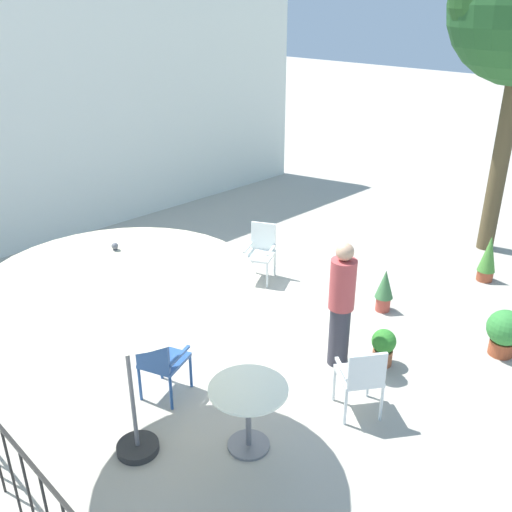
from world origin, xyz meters
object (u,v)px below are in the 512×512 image
at_px(patio_chair_1, 362,376).
at_px(potted_plant_3, 505,331).
at_px(standing_person, 341,304).
at_px(potted_plant_1, 488,258).
at_px(patio_umbrella_0, 117,266).
at_px(patio_chair_2, 160,360).
at_px(potted_plant_2, 383,346).
at_px(cafe_table_0, 248,406).
at_px(patio_chair_0, 261,249).
at_px(potted_plant_0, 385,289).

distance_m(patio_chair_1, potted_plant_3, 2.39).
bearing_deg(standing_person, potted_plant_1, -4.66).
distance_m(patio_umbrella_0, patio_chair_2, 1.83).
bearing_deg(patio_chair_1, patio_umbrella_0, 148.51).
bearing_deg(potted_plant_2, potted_plant_1, 2.25).
bearing_deg(potted_plant_3, patio_umbrella_0, 156.62).
bearing_deg(patio_chair_2, patio_umbrella_0, -143.46).
height_order(patio_umbrella_0, cafe_table_0, patio_umbrella_0).
height_order(cafe_table_0, standing_person, standing_person).
height_order(patio_chair_0, potted_plant_0, patio_chair_0).
distance_m(patio_chair_2, potted_plant_2, 2.81).
bearing_deg(patio_umbrella_0, cafe_table_0, -41.64).
xyz_separation_m(patio_chair_1, standing_person, (0.62, 0.78, 0.34)).
height_order(potted_plant_0, potted_plant_1, potted_plant_1).
height_order(patio_chair_2, standing_person, standing_person).
xyz_separation_m(patio_umbrella_0, potted_plant_2, (3.10, -0.92, -1.87)).
xyz_separation_m(patio_chair_0, patio_chair_1, (-1.65, -3.19, 0.01)).
bearing_deg(patio_chair_0, patio_chair_2, -155.47).
height_order(patio_chair_2, potted_plant_2, patio_chair_2).
bearing_deg(standing_person, cafe_table_0, -171.84).
distance_m(patio_umbrella_0, cafe_table_0, 1.97).
xyz_separation_m(patio_chair_2, standing_person, (2.01, -1.02, 0.34)).
relative_size(cafe_table_0, patio_chair_1, 0.91).
bearing_deg(patio_umbrella_0, potted_plant_0, -2.11).
bearing_deg(cafe_table_0, potted_plant_0, 10.13).
bearing_deg(potted_plant_0, potted_plant_2, -146.76).
xyz_separation_m(patio_chair_2, potted_plant_0, (3.56, -0.68, -0.17)).
bearing_deg(potted_plant_2, patio_chair_1, -160.36).
relative_size(patio_chair_0, patio_chair_1, 1.04).
bearing_deg(standing_person, patio_chair_0, 66.80).
distance_m(potted_plant_1, potted_plant_3, 2.21).
xyz_separation_m(potted_plant_1, potted_plant_2, (-3.21, -0.13, -0.14)).
height_order(patio_umbrella_0, potted_plant_2, patio_umbrella_0).
relative_size(patio_chair_0, potted_plant_3, 1.46).
height_order(cafe_table_0, patio_chair_2, patio_chair_2).
height_order(patio_chair_1, potted_plant_2, patio_chair_1).
bearing_deg(potted_plant_2, cafe_table_0, 176.06).
distance_m(patio_chair_0, potted_plant_0, 2.13).
bearing_deg(patio_chair_1, potted_plant_1, 6.57).
bearing_deg(potted_plant_0, patio_chair_2, 169.21).
height_order(potted_plant_3, standing_person, standing_person).
relative_size(cafe_table_0, standing_person, 0.48).
xyz_separation_m(cafe_table_0, potted_plant_0, (3.40, 0.61, -0.16)).
bearing_deg(patio_umbrella_0, patio_chair_0, 27.01).
distance_m(patio_chair_1, standing_person, 1.05).
distance_m(patio_chair_1, patio_chair_2, 2.27).
xyz_separation_m(potted_plant_0, potted_plant_2, (-1.16, -0.76, -0.10)).
height_order(patio_chair_0, potted_plant_3, patio_chair_0).
height_order(patio_umbrella_0, patio_chair_2, patio_umbrella_0).
distance_m(potted_plant_0, potted_plant_3, 1.75).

